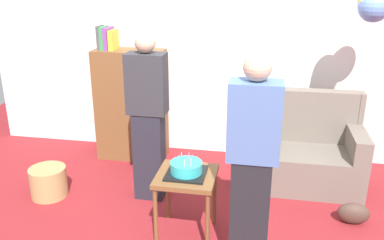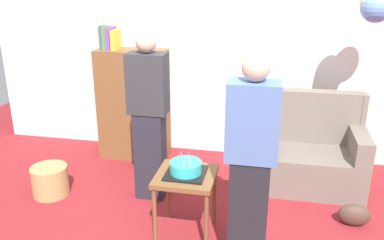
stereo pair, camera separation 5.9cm
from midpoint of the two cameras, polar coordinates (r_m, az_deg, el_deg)
wall_back at (r=4.80m, az=5.09°, el=10.64°), size 6.00×0.10×2.70m
couch at (r=4.44m, az=15.31°, el=-4.40°), size 1.10×0.70×0.96m
bookshelf at (r=4.84m, az=-8.88°, el=2.27°), size 0.80×0.36×1.56m
side_table at (r=3.38m, az=-1.30°, el=-8.85°), size 0.48×0.48×0.57m
birthday_cake at (r=3.32m, az=-1.31°, el=-6.79°), size 0.32×0.32×0.17m
person_blowing_candles at (r=3.85m, az=-6.60°, el=0.35°), size 0.36×0.22×1.63m
person_holding_cake at (r=2.92m, az=7.83°, el=-6.24°), size 0.36×0.22×1.63m
wicker_basket at (r=4.36m, az=-19.79°, el=-8.15°), size 0.36×0.36×0.30m
handbag at (r=3.97m, az=21.23°, el=-12.08°), size 0.28×0.14×0.20m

